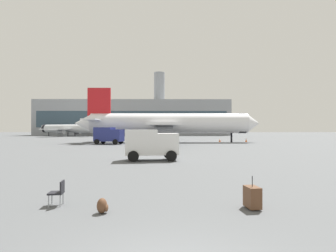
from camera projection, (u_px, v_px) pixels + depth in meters
airplane_at_gate at (168, 123)px, 53.98m from camera, size 35.62×32.02×10.50m
airplane_taxiing at (69, 129)px, 96.31m from camera, size 24.90×22.84×7.64m
service_truck at (109, 135)px, 48.06m from camera, size 5.20×3.50×2.90m
cargo_van at (151, 143)px, 23.73m from camera, size 4.56×2.67×2.60m
safety_cone_near at (220, 140)px, 56.54m from camera, size 0.44×0.44×0.60m
safety_cone_mid at (246, 140)px, 56.10m from camera, size 0.44×0.44×0.80m
rolling_suitcase at (252, 197)px, 9.43m from camera, size 0.49×0.69×1.10m
traveller_backpack at (102, 206)px, 8.92m from camera, size 0.36×0.40×0.48m
gate_chair at (58, 191)px, 9.82m from camera, size 0.53×0.53×0.86m
terminal_building at (135, 118)px, 115.87m from camera, size 76.30×18.42×25.90m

